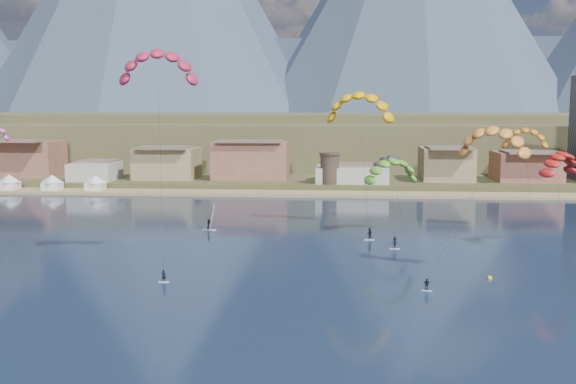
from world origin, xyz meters
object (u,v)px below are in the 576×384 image
(kitesurfer_red, at_px, (158,62))
(kitesurfer_yellow, at_px, (360,103))
(kitesurfer_orange, at_px, (494,137))
(windsurfer, at_px, (210,222))
(kitesurfer_green, at_px, (392,168))
(buoy, at_px, (490,278))
(watchtower, at_px, (330,168))

(kitesurfer_red, bearing_deg, kitesurfer_yellow, 48.71)
(kitesurfer_orange, xyz_separation_m, windsurfer, (-44.59, 29.89, -17.20))
(kitesurfer_red, xyz_separation_m, kitesurfer_yellow, (29.17, 33.21, -5.43))
(kitesurfer_green, relative_size, buoy, 29.95)
(kitesurfer_orange, distance_m, kitesurfer_green, 32.10)
(kitesurfer_yellow, distance_m, kitesurfer_orange, 39.41)
(watchtower, relative_size, kitesurfer_orange, 0.38)
(watchtower, relative_size, windsurfer, 1.81)
(kitesurfer_red, bearing_deg, watchtower, 75.54)
(kitesurfer_green, height_order, buoy, kitesurfer_green)
(kitesurfer_red, xyz_separation_m, kitesurfer_orange, (46.05, -2.07, -10.31))
(watchtower, xyz_separation_m, windsurfer, (-21.33, -60.57, -4.86))
(buoy, bearing_deg, kitesurfer_green, 108.61)
(kitesurfer_red, distance_m, buoy, 54.23)
(kitesurfer_green, bearing_deg, watchtower, 101.15)
(kitesurfer_red, relative_size, kitesurfer_green, 1.72)
(kitesurfer_red, xyz_separation_m, windsurfer, (1.46, 27.83, -27.51))
(kitesurfer_green, bearing_deg, windsurfer, 179.03)
(watchtower, distance_m, buoy, 96.15)
(buoy, bearing_deg, kitesurfer_orange, 81.36)
(watchtower, bearing_deg, buoy, -76.23)
(watchtower, height_order, kitesurfer_yellow, kitesurfer_yellow)
(kitesurfer_yellow, bearing_deg, windsurfer, -169.00)
(kitesurfer_red, height_order, kitesurfer_green, kitesurfer_red)
(kitesurfer_yellow, xyz_separation_m, kitesurfer_orange, (16.88, -35.28, -4.88))
(kitesurfer_yellow, distance_m, buoy, 47.61)
(watchtower, bearing_deg, windsurfer, -109.40)
(kitesurfer_red, relative_size, buoy, 51.53)
(kitesurfer_yellow, height_order, buoy, kitesurfer_yellow)
(kitesurfer_red, height_order, kitesurfer_yellow, kitesurfer_red)
(kitesurfer_yellow, relative_size, windsurfer, 5.82)
(kitesurfer_yellow, bearing_deg, kitesurfer_orange, -64.43)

